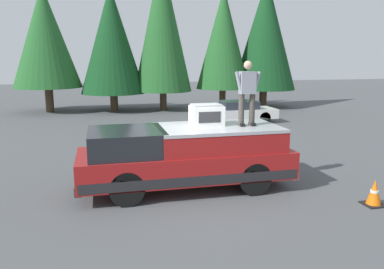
{
  "coord_description": "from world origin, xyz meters",
  "views": [
    {
      "loc": [
        -9.24,
        2.06,
        3.42
      ],
      "look_at": [
        0.76,
        -0.35,
        1.35
      ],
      "focal_mm": 35.86,
      "sensor_mm": 36.0,
      "label": 1
    }
  ],
  "objects_px": {
    "compressor_unit": "(206,115)",
    "traffic_cone": "(374,193)",
    "pickup_truck": "(186,156)",
    "person_on_truck_bed": "(247,92)",
    "parked_car_white": "(238,112)"
  },
  "relations": [
    {
      "from": "pickup_truck",
      "to": "person_on_truck_bed",
      "type": "xyz_separation_m",
      "value": [
        -0.12,
        -1.63,
        1.68
      ]
    },
    {
      "from": "compressor_unit",
      "to": "person_on_truck_bed",
      "type": "height_order",
      "value": "person_on_truck_bed"
    },
    {
      "from": "pickup_truck",
      "to": "compressor_unit",
      "type": "distance_m",
      "value": 1.24
    },
    {
      "from": "compressor_unit",
      "to": "person_on_truck_bed",
      "type": "relative_size",
      "value": 0.5
    },
    {
      "from": "parked_car_white",
      "to": "pickup_truck",
      "type": "bearing_deg",
      "value": 152.65
    },
    {
      "from": "pickup_truck",
      "to": "parked_car_white",
      "type": "height_order",
      "value": "pickup_truck"
    },
    {
      "from": "pickup_truck",
      "to": "parked_car_white",
      "type": "relative_size",
      "value": 1.35
    },
    {
      "from": "compressor_unit",
      "to": "person_on_truck_bed",
      "type": "bearing_deg",
      "value": -107.28
    },
    {
      "from": "compressor_unit",
      "to": "person_on_truck_bed",
      "type": "distance_m",
      "value": 1.23
    },
    {
      "from": "parked_car_white",
      "to": "person_on_truck_bed",
      "type": "bearing_deg",
      "value": 160.94
    },
    {
      "from": "compressor_unit",
      "to": "person_on_truck_bed",
      "type": "xyz_separation_m",
      "value": [
        -0.31,
        -1.01,
        0.62
      ]
    },
    {
      "from": "pickup_truck",
      "to": "parked_car_white",
      "type": "xyz_separation_m",
      "value": [
        9.71,
        -5.02,
        -0.29
      ]
    },
    {
      "from": "compressor_unit",
      "to": "traffic_cone",
      "type": "xyz_separation_m",
      "value": [
        -2.39,
        -3.44,
        -1.64
      ]
    },
    {
      "from": "pickup_truck",
      "to": "compressor_unit",
      "type": "xyz_separation_m",
      "value": [
        0.2,
        -0.61,
        1.05
      ]
    },
    {
      "from": "compressor_unit",
      "to": "traffic_cone",
      "type": "height_order",
      "value": "compressor_unit"
    }
  ]
}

